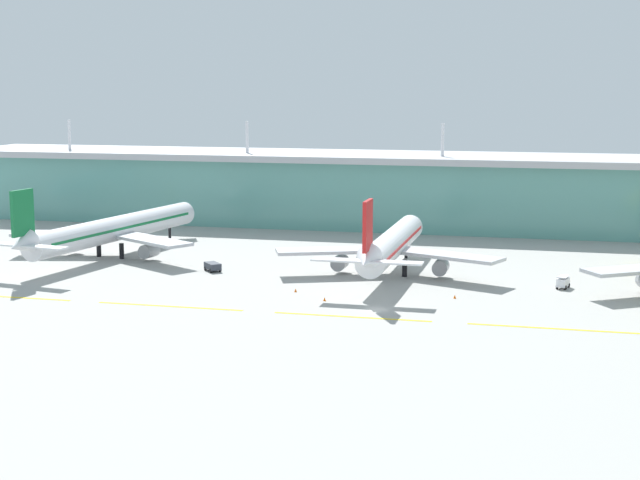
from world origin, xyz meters
TOP-DOWN VIEW (x-y plane):
  - ground_plane at (0.00, 0.00)m, footprint 600.00×600.00m
  - terminal_building at (-0.00, 103.42)m, footprint 288.00×34.00m
  - airliner_near_middle at (-69.78, 38.56)m, footprint 48.11×71.03m
  - airliner_center at (-2.88, 32.58)m, footprint 48.80×60.20m
  - taxiway_stripe_west at (-71.00, -6.67)m, footprint 28.00×0.70m
  - taxiway_stripe_mid_west at (-37.00, -6.67)m, footprint 28.00×0.70m
  - taxiway_stripe_centre at (-3.00, -6.67)m, footprint 28.00×0.70m
  - taxiway_stripe_mid_east at (31.00, -6.67)m, footprint 28.00×0.70m
  - baggage_cart at (32.75, 26.88)m, footprint 2.83×3.95m
  - pushback_tug at (-41.05, 27.16)m, footprint 4.73×4.87m
  - safety_cone_left_wingtip at (-17.96, 10.86)m, footprint 0.56×0.56m
  - safety_cone_nose_front at (-10.61, 4.51)m, footprint 0.56×0.56m
  - safety_cone_right_wingtip at (12.83, 12.53)m, footprint 0.56×0.56m

SIDE VIEW (x-z plane):
  - ground_plane at x=0.00m, z-range 0.00..0.00m
  - taxiway_stripe_west at x=-71.00m, z-range 0.00..0.04m
  - taxiway_stripe_mid_west at x=-37.00m, z-range 0.00..0.04m
  - taxiway_stripe_centre at x=-3.00m, z-range 0.00..0.04m
  - taxiway_stripe_mid_east at x=31.00m, z-range 0.00..0.04m
  - safety_cone_left_wingtip at x=-17.96m, z-range 0.00..0.70m
  - safety_cone_nose_front at x=-10.61m, z-range 0.00..0.70m
  - safety_cone_right_wingtip at x=12.83m, z-range 0.00..0.70m
  - pushback_tug at x=-41.05m, z-range 0.18..2.03m
  - baggage_cart at x=32.75m, z-range 0.02..2.50m
  - airliner_center at x=-2.88m, z-range -3.01..15.89m
  - airliner_near_middle at x=-69.78m, z-range -2.99..15.91m
  - terminal_building at x=0.00m, z-range -4.30..25.29m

